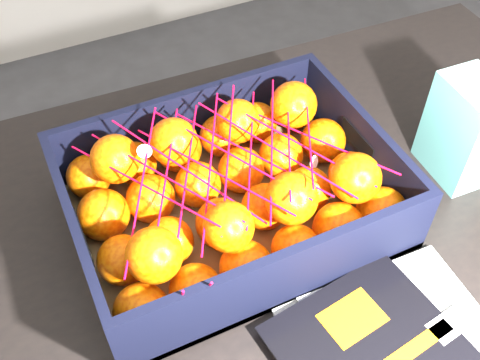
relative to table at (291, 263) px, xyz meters
name	(u,v)px	position (x,y,z in m)	size (l,w,h in m)	color
table	(291,263)	(0.00, 0.00, 0.00)	(1.23, 0.85, 0.75)	black
produce_crate	(231,201)	(-0.08, 0.06, 0.13)	(0.44, 0.33, 0.12)	olive
clementine_heap	(232,190)	(-0.08, 0.05, 0.16)	(0.42, 0.31, 0.13)	#EA5904
mesh_net	(228,164)	(-0.08, 0.05, 0.22)	(0.37, 0.29, 0.10)	red
retail_carton	(464,130)	(0.28, 0.00, 0.18)	(0.07, 0.11, 0.16)	white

